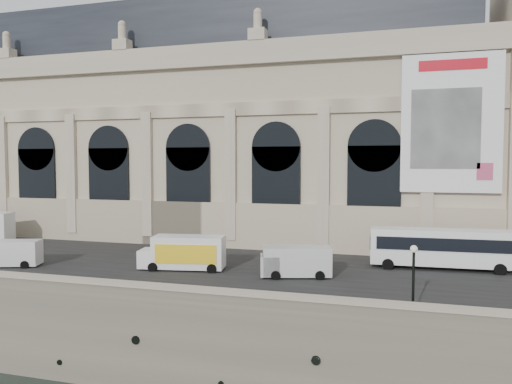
% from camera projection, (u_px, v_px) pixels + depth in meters
% --- Properties ---
extents(quay, '(160.00, 70.00, 6.00)m').
position_uv_depth(quay, '(257.00, 254.00, 67.06)').
color(quay, gray).
rests_on(quay, ground).
extents(street, '(160.00, 24.00, 0.06)m').
position_uv_depth(street, '(193.00, 262.00, 46.78)').
color(street, '#2D2D2D').
rests_on(street, quay).
extents(parapet, '(160.00, 1.40, 1.21)m').
position_uv_depth(parapet, '(114.00, 290.00, 33.92)').
color(parapet, gray).
rests_on(parapet, quay).
extents(museum, '(69.00, 18.70, 29.10)m').
position_uv_depth(museum, '(203.00, 128.00, 63.82)').
color(museum, beige).
rests_on(museum, quay).
extents(bus_right, '(12.11, 3.25, 3.54)m').
position_uv_depth(bus_right, '(441.00, 247.00, 43.26)').
color(bus_right, white).
rests_on(bus_right, quay).
extents(van_b, '(5.68, 3.66, 2.37)m').
position_uv_depth(van_b, '(6.00, 253.00, 44.52)').
color(van_b, silver).
rests_on(van_b, quay).
extents(van_c, '(6.04, 3.61, 2.53)m').
position_uv_depth(van_c, '(292.00, 262.00, 40.41)').
color(van_c, silver).
rests_on(van_c, quay).
extents(box_truck, '(7.66, 3.63, 2.97)m').
position_uv_depth(box_truck, '(184.00, 253.00, 43.25)').
color(box_truck, white).
rests_on(box_truck, quay).
extents(lamp_right, '(0.44, 0.44, 4.35)m').
position_uv_depth(lamp_right, '(413.00, 281.00, 30.04)').
color(lamp_right, black).
rests_on(lamp_right, quay).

